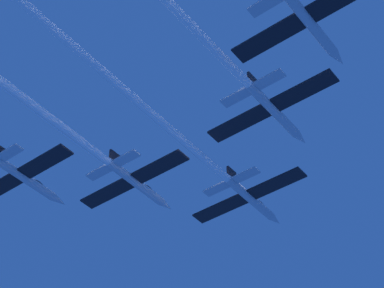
{
  "coord_description": "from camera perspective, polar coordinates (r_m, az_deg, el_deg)",
  "views": [
    {
      "loc": [
        43.18,
        -70.06,
        -63.67
      ],
      "look_at": [
        -0.12,
        -13.92,
        0.06
      ],
      "focal_mm": 64.32,
      "sensor_mm": 36.0,
      "label": 1
    }
  ],
  "objects": [
    {
      "name": "jet_lead",
      "position": [
        91.98,
        -2.31,
        1.65
      ],
      "size": [
        19.17,
        67.86,
        3.18
      ],
      "color": "#B2BAC6"
    },
    {
      "name": "jet_right_wing",
      "position": [
        83.17,
        0.72,
        9.04
      ],
      "size": [
        19.17,
        58.09,
        3.18
      ],
      "color": "#B2BAC6"
    },
    {
      "name": "jet_left_wing",
      "position": [
        92.11,
        -13.06,
        3.17
      ],
      "size": [
        19.17,
        67.59,
        3.18
      ],
      "color": "#B2BAC6"
    }
  ]
}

